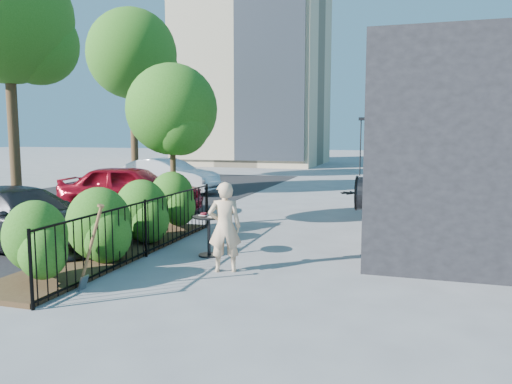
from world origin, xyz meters
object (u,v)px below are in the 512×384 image
(cafe_table, at_px, (209,228))
(woman, at_px, (225,227))
(car_silver, at_px, (167,176))
(patio_tree, at_px, (174,115))
(street_tree_far, at_px, (133,59))
(car_red, at_px, (132,189))
(street_tree_near, at_px, (8,26))
(car_darkgrey, at_px, (21,218))
(shovel, at_px, (90,252))

(cafe_table, height_order, woman, woman)
(woman, xyz_separation_m, car_silver, (-6.00, 9.65, -0.09))
(patio_tree, bearing_deg, car_silver, 118.57)
(street_tree_far, bearing_deg, patio_tree, -55.49)
(car_red, bearing_deg, street_tree_near, 67.46)
(cafe_table, height_order, car_red, car_red)
(patio_tree, height_order, woman, patio_tree)
(cafe_table, distance_m, car_darkgrey, 3.92)
(street_tree_near, height_order, cafe_table, street_tree_near)
(street_tree_near, height_order, car_darkgrey, street_tree_near)
(street_tree_far, height_order, car_darkgrey, street_tree_far)
(shovel, bearing_deg, car_silver, 111.69)
(street_tree_far, relative_size, car_red, 1.98)
(street_tree_far, bearing_deg, street_tree_near, -90.00)
(patio_tree, bearing_deg, woman, -52.28)
(street_tree_far, xyz_separation_m, car_silver, (4.22, -4.80, -5.24))
(street_tree_near, bearing_deg, shovel, -42.77)
(cafe_table, bearing_deg, shovel, -109.19)
(street_tree_far, distance_m, car_darkgrey, 16.07)
(street_tree_far, relative_size, car_darkgrey, 1.94)
(car_red, bearing_deg, patio_tree, -135.18)
(shovel, distance_m, car_silver, 12.08)
(street_tree_near, bearing_deg, woman, -32.27)
(cafe_table, xyz_separation_m, car_darkgrey, (-3.88, -0.54, 0.09))
(woman, bearing_deg, street_tree_near, -52.30)
(patio_tree, distance_m, street_tree_near, 8.92)
(woman, bearing_deg, car_darkgrey, -24.73)
(cafe_table, bearing_deg, woman, -53.78)
(cafe_table, xyz_separation_m, woman, (0.67, -0.91, 0.23))
(street_tree_far, xyz_separation_m, car_darkgrey, (5.67, -14.08, -5.30))
(car_red, distance_m, car_silver, 4.81)
(street_tree_near, bearing_deg, car_red, -14.99)
(woman, bearing_deg, cafe_table, -73.81)
(patio_tree, distance_m, woman, 4.57)
(patio_tree, height_order, shovel, patio_tree)
(shovel, relative_size, car_darkgrey, 0.31)
(woman, height_order, shovel, woman)
(street_tree_near, bearing_deg, car_silver, 37.18)
(street_tree_far, bearing_deg, woman, -54.74)
(street_tree_near, relative_size, woman, 5.41)
(street_tree_near, distance_m, woman, 13.14)
(woman, height_order, car_darkgrey, woman)
(street_tree_far, distance_m, car_silver, 8.27)
(car_silver, relative_size, car_darkgrey, 0.96)
(street_tree_near, distance_m, cafe_table, 12.28)
(patio_tree, xyz_separation_m, car_silver, (-3.48, 6.40, -2.09))
(cafe_table, relative_size, woman, 0.54)
(car_red, distance_m, car_darkgrey, 4.63)
(street_tree_far, height_order, woman, street_tree_far)
(patio_tree, xyz_separation_m, shovel, (0.98, -4.83, -2.17))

